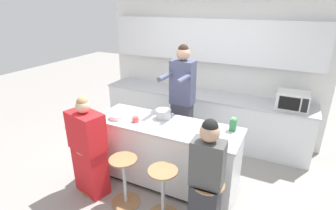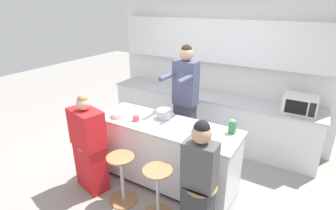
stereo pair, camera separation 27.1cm
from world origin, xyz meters
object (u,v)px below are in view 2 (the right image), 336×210
object	(u,v)px
coffee_cup_near	(136,118)
person_wrapped_blanket	(89,146)
bar_stool_center_right	(158,192)
bar_stool_rightmost	(200,209)
fruit_bowl	(119,114)
bar_stool_center_left	(122,178)
potted_plant	(180,84)
person_cooking	(185,105)
person_seated_near	(199,186)
microwave	(300,104)
cooking_pot	(164,114)
juice_carton	(232,127)
kitchen_island	(165,153)
bar_stool_leftmost	(93,164)

from	to	relation	value
coffee_cup_near	person_wrapped_blanket	bearing A→B (deg)	-129.46
bar_stool_center_right	bar_stool_rightmost	xyz separation A→B (m)	(0.54, 0.00, 0.00)
fruit_bowl	bar_stool_center_left	bearing A→B (deg)	-50.00
coffee_cup_near	potted_plant	distance (m)	1.65
person_cooking	person_seated_near	distance (m)	1.58
bar_stool_rightmost	microwave	distance (m)	2.30
person_seated_near	bar_stool_rightmost	bearing A→B (deg)	32.66
person_wrapped_blanket	cooking_pot	size ratio (longest dim) A/B	4.56
bar_stool_center_left	potted_plant	world-z (taller)	potted_plant
person_seated_near	juice_carton	distance (m)	0.91
person_cooking	fruit_bowl	size ratio (longest dim) A/B	8.14
person_seated_near	juice_carton	bearing A→B (deg)	83.98
person_seated_near	fruit_bowl	size ratio (longest dim) A/B	6.10
coffee_cup_near	kitchen_island	bearing A→B (deg)	17.17
coffee_cup_near	bar_stool_rightmost	bearing A→B (deg)	-22.16
person_cooking	microwave	size ratio (longest dim) A/B	3.98
fruit_bowl	microwave	bearing A→B (deg)	36.17
bar_stool_rightmost	juice_carton	distance (m)	1.06
bar_stool_leftmost	coffee_cup_near	xyz separation A→B (m)	(0.42, 0.48, 0.62)
bar_stool_center_left	cooking_pot	world-z (taller)	cooking_pot
bar_stool_center_left	person_seated_near	xyz separation A→B (m)	(1.07, -0.00, 0.32)
bar_stool_center_left	bar_stool_rightmost	xyz separation A→B (m)	(1.09, 0.01, 0.00)
person_wrapped_blanket	fruit_bowl	size ratio (longest dim) A/B	5.99
person_seated_near	microwave	world-z (taller)	person_seated_near
person_seated_near	fruit_bowl	xyz separation A→B (m)	(-1.49, 0.50, 0.29)
person_seated_near	fruit_bowl	distance (m)	1.60
kitchen_island	cooking_pot	bearing A→B (deg)	126.16
kitchen_island	person_cooking	world-z (taller)	person_cooking
bar_stool_rightmost	fruit_bowl	world-z (taller)	fruit_bowl
potted_plant	fruit_bowl	bearing A→B (deg)	-93.49
person_seated_near	potted_plant	distance (m)	2.58
kitchen_island	bar_stool_rightmost	size ratio (longest dim) A/B	3.03
juice_carton	person_seated_near	bearing A→B (deg)	-94.04
kitchen_island	person_wrapped_blanket	size ratio (longest dim) A/B	1.46
kitchen_island	fruit_bowl	distance (m)	0.86
bar_stool_leftmost	bar_stool_center_right	world-z (taller)	same
bar_stool_leftmost	bar_stool_rightmost	size ratio (longest dim) A/B	1.00
bar_stool_center_left	person_cooking	distance (m)	1.45
person_wrapped_blanket	potted_plant	size ratio (longest dim) A/B	5.97
kitchen_island	bar_stool_rightmost	xyz separation A→B (m)	(0.82, -0.62, -0.12)
bar_stool_leftmost	potted_plant	distance (m)	2.23
bar_stool_center_right	person_cooking	bearing A→B (deg)	104.00
cooking_pot	microwave	world-z (taller)	microwave
bar_stool_center_right	juice_carton	distance (m)	1.21
person_wrapped_blanket	fruit_bowl	xyz separation A→B (m)	(0.13, 0.50, 0.31)
bar_stool_center_right	person_seated_near	size ratio (longest dim) A/B	0.47
person_wrapped_blanket	bar_stool_center_left	bearing A→B (deg)	14.05
person_seated_near	cooking_pot	size ratio (longest dim) A/B	4.65
bar_stool_center_left	microwave	world-z (taller)	microwave
bar_stool_leftmost	potted_plant	bearing A→B (deg)	83.94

